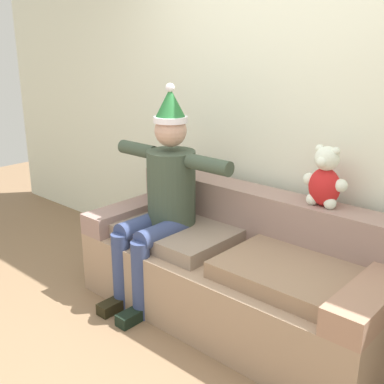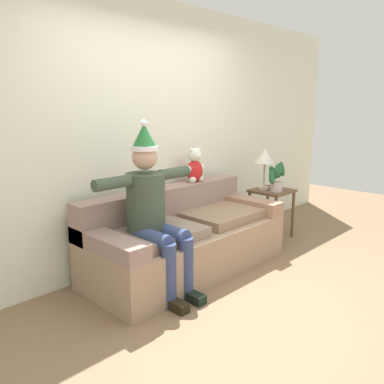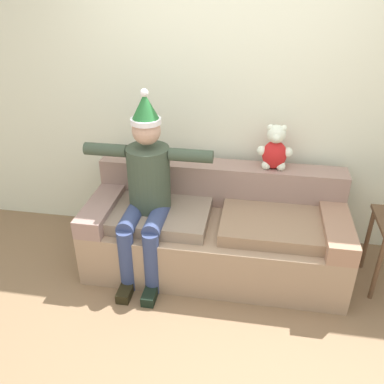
% 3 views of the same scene
% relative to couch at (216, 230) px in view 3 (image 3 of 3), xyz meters
% --- Properties ---
extents(ground_plane, '(10.00, 10.00, 0.00)m').
position_rel_couch_xyz_m(ground_plane, '(0.00, -1.02, -0.33)').
color(ground_plane, '#846649').
extents(back_wall, '(7.00, 0.10, 2.70)m').
position_rel_couch_xyz_m(back_wall, '(0.00, 0.53, 1.02)').
color(back_wall, silver).
rests_on(back_wall, ground_plane).
extents(couch, '(2.11, 0.90, 0.81)m').
position_rel_couch_xyz_m(couch, '(0.00, 0.00, 0.00)').
color(couch, '#A18469').
rests_on(couch, ground_plane).
extents(person_seated, '(1.02, 0.77, 1.53)m').
position_rel_couch_xyz_m(person_seated, '(-0.54, -0.16, 0.45)').
color(person_seated, '#3A4839').
rests_on(person_seated, ground_plane).
extents(teddy_bear, '(0.29, 0.17, 0.38)m').
position_rel_couch_xyz_m(teddy_bear, '(0.44, 0.28, 0.66)').
color(teddy_bear, red).
rests_on(teddy_bear, couch).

